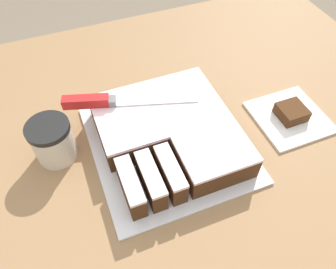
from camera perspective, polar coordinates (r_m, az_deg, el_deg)
The scene contains 7 objects.
countertop at distance 1.08m, azimuth -1.96°, elevation -20.25°, with size 1.40×1.10×0.95m.
cake_board at distance 0.69m, azimuth 0.00°, elevation -1.65°, with size 0.31×0.33×0.01m.
cake at distance 0.67m, azimuth 0.23°, elevation 0.47°, with size 0.26×0.28×0.06m.
knife at distance 0.69m, azimuth -11.73°, elevation 5.67°, with size 0.27×0.10×0.02m.
coffee_cup at distance 0.68m, azimuth -19.43°, elevation -1.08°, with size 0.08×0.08×0.09m.
paper_napkin at distance 0.78m, azimuth 20.39°, elevation 2.85°, with size 0.15×0.15×0.01m.
brownie at distance 0.77m, azimuth 20.72°, elevation 3.66°, with size 0.06×0.06×0.03m.
Camera 1 is at (-0.10, -0.34, 1.49)m, focal length 35.00 mm.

